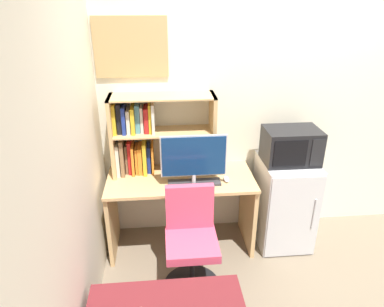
{
  "coord_description": "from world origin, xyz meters",
  "views": [
    {
      "loc": [
        -1.04,
        -3.04,
        2.23
      ],
      "look_at": [
        -0.79,
        -0.32,
        0.98
      ],
      "focal_mm": 32.62,
      "sensor_mm": 36.0,
      "label": 1
    }
  ],
  "objects_px": {
    "keyboard": "(194,183)",
    "desk_chair": "(191,246)",
    "hutch_bookshelf": "(146,134)",
    "monitor": "(194,158)",
    "wall_corkboard": "(131,47)",
    "microwave": "(291,146)",
    "computer_mouse": "(226,179)",
    "mini_fridge": "(284,202)"
  },
  "relations": [
    {
      "from": "hutch_bookshelf",
      "to": "computer_mouse",
      "type": "bearing_deg",
      "value": -20.26
    },
    {
      "from": "keyboard",
      "to": "wall_corkboard",
      "type": "bearing_deg",
      "value": 141.06
    },
    {
      "from": "monitor",
      "to": "computer_mouse",
      "type": "distance_m",
      "value": 0.37
    },
    {
      "from": "hutch_bookshelf",
      "to": "wall_corkboard",
      "type": "height_order",
      "value": "wall_corkboard"
    },
    {
      "from": "monitor",
      "to": "computer_mouse",
      "type": "height_order",
      "value": "monitor"
    },
    {
      "from": "keyboard",
      "to": "wall_corkboard",
      "type": "distance_m",
      "value": 1.26
    },
    {
      "from": "computer_mouse",
      "to": "mini_fridge",
      "type": "xyz_separation_m",
      "value": [
        0.58,
        0.08,
        -0.32
      ]
    },
    {
      "from": "keyboard",
      "to": "desk_chair",
      "type": "distance_m",
      "value": 0.54
    },
    {
      "from": "hutch_bookshelf",
      "to": "computer_mouse",
      "type": "distance_m",
      "value": 0.82
    },
    {
      "from": "hutch_bookshelf",
      "to": "wall_corkboard",
      "type": "xyz_separation_m",
      "value": [
        -0.08,
        0.12,
        0.73
      ]
    },
    {
      "from": "microwave",
      "to": "wall_corkboard",
      "type": "height_order",
      "value": "wall_corkboard"
    },
    {
      "from": "monitor",
      "to": "keyboard",
      "type": "bearing_deg",
      "value": 54.37
    },
    {
      "from": "keyboard",
      "to": "desk_chair",
      "type": "xyz_separation_m",
      "value": [
        -0.07,
        -0.41,
        -0.35
      ]
    },
    {
      "from": "mini_fridge",
      "to": "monitor",
      "type": "bearing_deg",
      "value": -172.76
    },
    {
      "from": "mini_fridge",
      "to": "computer_mouse",
      "type": "bearing_deg",
      "value": -172.4
    },
    {
      "from": "hutch_bookshelf",
      "to": "mini_fridge",
      "type": "height_order",
      "value": "hutch_bookshelf"
    },
    {
      "from": "mini_fridge",
      "to": "wall_corkboard",
      "type": "bearing_deg",
      "value": 167.74
    },
    {
      "from": "hutch_bookshelf",
      "to": "keyboard",
      "type": "bearing_deg",
      "value": -34.44
    },
    {
      "from": "computer_mouse",
      "to": "wall_corkboard",
      "type": "relative_size",
      "value": 0.17
    },
    {
      "from": "hutch_bookshelf",
      "to": "keyboard",
      "type": "relative_size",
      "value": 2.0
    },
    {
      "from": "computer_mouse",
      "to": "wall_corkboard",
      "type": "height_order",
      "value": "wall_corkboard"
    },
    {
      "from": "hutch_bookshelf",
      "to": "monitor",
      "type": "bearing_deg",
      "value": -35.7
    },
    {
      "from": "desk_chair",
      "to": "wall_corkboard",
      "type": "xyz_separation_m",
      "value": [
        -0.43,
        0.81,
        1.44
      ]
    },
    {
      "from": "keyboard",
      "to": "computer_mouse",
      "type": "bearing_deg",
      "value": 4.89
    },
    {
      "from": "desk_chair",
      "to": "wall_corkboard",
      "type": "height_order",
      "value": "wall_corkboard"
    },
    {
      "from": "computer_mouse",
      "to": "desk_chair",
      "type": "relative_size",
      "value": 0.12
    },
    {
      "from": "hutch_bookshelf",
      "to": "keyboard",
      "type": "height_order",
      "value": "hutch_bookshelf"
    },
    {
      "from": "monitor",
      "to": "hutch_bookshelf",
      "type": "bearing_deg",
      "value": 144.3
    },
    {
      "from": "monitor",
      "to": "desk_chair",
      "type": "height_order",
      "value": "monitor"
    },
    {
      "from": "mini_fridge",
      "to": "keyboard",
      "type": "bearing_deg",
      "value": -173.28
    },
    {
      "from": "monitor",
      "to": "microwave",
      "type": "height_order",
      "value": "monitor"
    },
    {
      "from": "wall_corkboard",
      "to": "computer_mouse",
      "type": "bearing_deg",
      "value": -25.67
    },
    {
      "from": "computer_mouse",
      "to": "keyboard",
      "type": "bearing_deg",
      "value": -175.11
    },
    {
      "from": "monitor",
      "to": "keyboard",
      "type": "height_order",
      "value": "monitor"
    },
    {
      "from": "mini_fridge",
      "to": "microwave",
      "type": "distance_m",
      "value": 0.58
    },
    {
      "from": "mini_fridge",
      "to": "microwave",
      "type": "height_order",
      "value": "microwave"
    },
    {
      "from": "desk_chair",
      "to": "hutch_bookshelf",
      "type": "bearing_deg",
      "value": 116.48
    },
    {
      "from": "monitor",
      "to": "mini_fridge",
      "type": "height_order",
      "value": "monitor"
    },
    {
      "from": "computer_mouse",
      "to": "desk_chair",
      "type": "xyz_separation_m",
      "value": [
        -0.35,
        -0.43,
        -0.36
      ]
    },
    {
      "from": "wall_corkboard",
      "to": "mini_fridge",
      "type": "bearing_deg",
      "value": -12.26
    },
    {
      "from": "keyboard",
      "to": "wall_corkboard",
      "type": "height_order",
      "value": "wall_corkboard"
    },
    {
      "from": "computer_mouse",
      "to": "hutch_bookshelf",
      "type": "bearing_deg",
      "value": 159.74
    }
  ]
}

